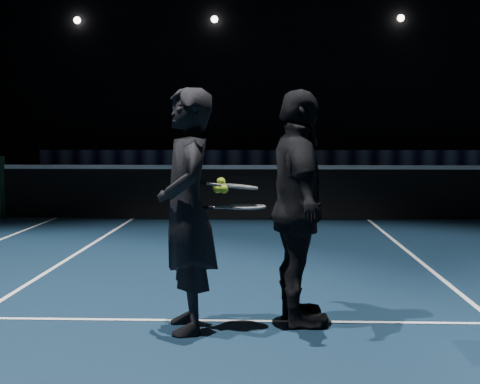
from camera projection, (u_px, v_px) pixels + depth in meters
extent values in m
plane|color=#0D2030|center=(369.00, 220.00, 11.51)|extent=(36.00, 36.00, 0.00)
plane|color=black|center=(307.00, 55.00, 29.03)|extent=(30.00, 0.00, 30.00)
cylinder|color=black|center=(2.00, 187.00, 11.71)|extent=(0.10, 0.10, 1.10)
cube|color=black|center=(369.00, 194.00, 11.48)|extent=(12.80, 0.02, 0.86)
cube|color=white|center=(370.00, 167.00, 11.44)|extent=(12.80, 0.03, 0.07)
cube|color=black|center=(309.00, 161.00, 26.91)|extent=(22.00, 0.15, 0.90)
imported|color=black|center=(187.00, 211.00, 4.91)|extent=(0.57, 0.74, 1.80)
imported|color=black|center=(298.00, 208.00, 5.07)|extent=(0.58, 1.10, 1.80)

